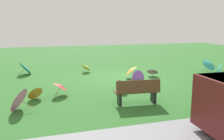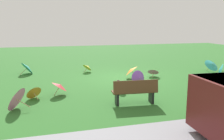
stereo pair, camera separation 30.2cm
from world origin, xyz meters
name	(u,v)px [view 2 (the right image)]	position (x,y,z in m)	size (l,w,h in m)	color
ground	(124,78)	(0.00, 0.00, 0.00)	(40.00, 40.00, 0.00)	#2D6B28
park_bench	(135,92)	(0.97, 4.15, 0.47)	(1.64, 0.62, 0.90)	brown
parasol_red_0	(60,86)	(3.47, 2.30, 0.39)	(0.73, 0.77, 0.62)	tan
parasol_pink_0	(15,98)	(5.01, 3.69, 0.41)	(0.91, 1.00, 0.82)	tan
parasol_teal_0	(212,65)	(-5.57, -0.21, 0.44)	(1.01, 0.92, 0.78)	tan
parasol_yellow_0	(88,67)	(1.61, -2.07, 0.32)	(0.71, 0.74, 0.56)	tan
parasol_pink_1	(153,71)	(-1.61, 0.14, 0.31)	(0.81, 0.80, 0.54)	tan
parasol_orange_0	(131,70)	(-0.28, 0.23, 0.45)	(0.94, 0.98, 0.74)	tan
parasol_orange_1	(33,92)	(4.49, 2.57, 0.28)	(0.72, 0.67, 0.55)	tan
parasol_teal_1	(28,67)	(5.01, -2.46, 0.38)	(0.92, 1.05, 0.76)	tan
parasol_pink_2	(122,85)	(0.92, 2.48, 0.28)	(0.55, 0.65, 0.57)	tan
parasol_purple_0	(139,78)	(-0.13, 1.77, 0.37)	(0.78, 0.67, 0.74)	tan
parasol_teal_2	(220,70)	(-4.98, 1.21, 0.38)	(0.77, 0.78, 0.76)	tan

